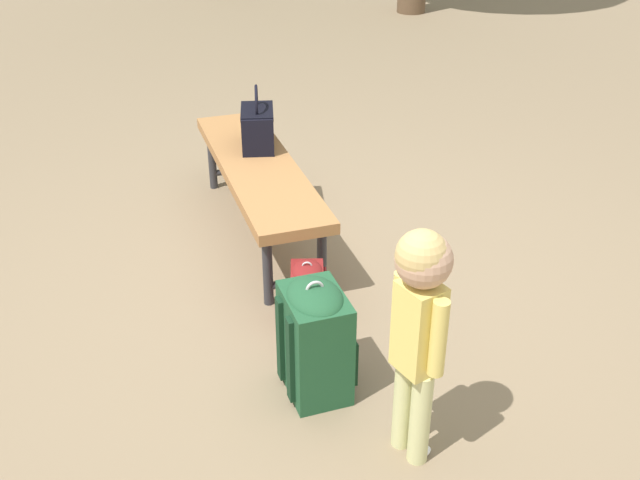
{
  "coord_description": "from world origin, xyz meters",
  "views": [
    {
      "loc": [
        3.1,
        -0.51,
        2.16
      ],
      "look_at": [
        0.17,
        0.01,
        0.45
      ],
      "focal_mm": 42.18,
      "sensor_mm": 36.0,
      "label": 1
    }
  ],
  "objects_px": {
    "park_bench": "(259,173)",
    "backpack_large": "(315,337)",
    "handbag": "(258,126)",
    "child_standing": "(419,313)",
    "backpack_small": "(307,294)"
  },
  "relations": [
    {
      "from": "child_standing",
      "to": "park_bench",
      "type": "bearing_deg",
      "value": -168.38
    },
    {
      "from": "backpack_large",
      "to": "backpack_small",
      "type": "xyz_separation_m",
      "value": [
        -0.46,
        0.04,
        -0.1
      ]
    },
    {
      "from": "child_standing",
      "to": "backpack_small",
      "type": "height_order",
      "value": "child_standing"
    },
    {
      "from": "backpack_large",
      "to": "child_standing",
      "type": "bearing_deg",
      "value": 34.18
    },
    {
      "from": "handbag",
      "to": "child_standing",
      "type": "relative_size",
      "value": 0.38
    },
    {
      "from": "park_bench",
      "to": "backpack_small",
      "type": "bearing_deg",
      "value": 7.51
    },
    {
      "from": "park_bench",
      "to": "child_standing",
      "type": "height_order",
      "value": "child_standing"
    },
    {
      "from": "park_bench",
      "to": "child_standing",
      "type": "bearing_deg",
      "value": 11.62
    },
    {
      "from": "backpack_small",
      "to": "backpack_large",
      "type": "bearing_deg",
      "value": -4.93
    },
    {
      "from": "park_bench",
      "to": "child_standing",
      "type": "xyz_separation_m",
      "value": [
        1.81,
        0.37,
        0.26
      ]
    },
    {
      "from": "handbag",
      "to": "backpack_small",
      "type": "bearing_deg",
      "value": 4.62
    },
    {
      "from": "park_bench",
      "to": "backpack_large",
      "type": "xyz_separation_m",
      "value": [
        1.38,
        0.08,
        -0.12
      ]
    },
    {
      "from": "park_bench",
      "to": "backpack_large",
      "type": "distance_m",
      "value": 1.39
    },
    {
      "from": "handbag",
      "to": "backpack_large",
      "type": "xyz_separation_m",
      "value": [
        1.62,
        0.05,
        -0.31
      ]
    },
    {
      "from": "handbag",
      "to": "backpack_small",
      "type": "distance_m",
      "value": 1.23
    }
  ]
}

